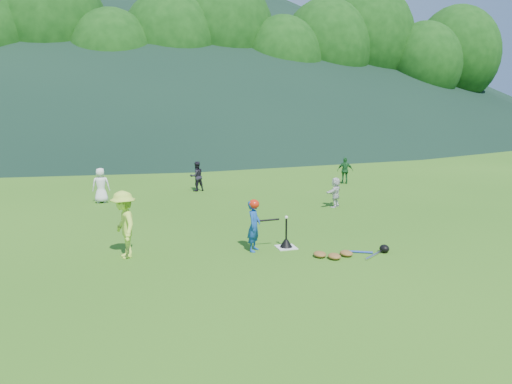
% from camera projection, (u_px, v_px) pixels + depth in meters
% --- Properties ---
extents(ground, '(120.00, 120.00, 0.00)m').
position_uv_depth(ground, '(286.00, 248.00, 11.80)').
color(ground, '#2F6316').
rests_on(ground, ground).
extents(home_plate, '(0.45, 0.45, 0.02)m').
position_uv_depth(home_plate, '(286.00, 247.00, 11.80)').
color(home_plate, silver).
rests_on(home_plate, ground).
extents(baseball, '(0.08, 0.08, 0.08)m').
position_uv_depth(baseball, '(286.00, 217.00, 11.67)').
color(baseball, white).
rests_on(baseball, batting_tee).
extents(batter_child, '(0.48, 0.52, 1.19)m').
position_uv_depth(batter_child, '(254.00, 226.00, 11.45)').
color(batter_child, '#154293').
rests_on(batter_child, ground).
extents(adult_coach, '(0.72, 1.05, 1.50)m').
position_uv_depth(adult_coach, '(124.00, 225.00, 10.95)').
color(adult_coach, '#BEE643').
rests_on(adult_coach, ground).
extents(fielder_a, '(0.60, 0.40, 1.19)m').
position_uv_depth(fielder_a, '(101.00, 185.00, 16.90)').
color(fielder_a, silver).
rests_on(fielder_a, ground).
extents(fielder_b, '(0.66, 0.57, 1.14)m').
position_uv_depth(fielder_b, '(197.00, 176.00, 19.08)').
color(fielder_b, black).
rests_on(fielder_b, ground).
extents(fielder_c, '(0.70, 0.50, 1.11)m').
position_uv_depth(fielder_c, '(345.00, 171.00, 20.78)').
color(fielder_c, '#1A5925').
rests_on(fielder_c, ground).
extents(fielder_d, '(0.86, 0.82, 0.98)m').
position_uv_depth(fielder_d, '(335.00, 192.00, 16.22)').
color(fielder_d, silver).
rests_on(fielder_d, ground).
extents(batting_tee, '(0.30, 0.30, 0.68)m').
position_uv_depth(batting_tee, '(286.00, 242.00, 11.78)').
color(batting_tee, black).
rests_on(batting_tee, home_plate).
extents(batter_gear, '(0.73, 0.26, 0.55)m').
position_uv_depth(batter_gear, '(255.00, 205.00, 11.37)').
color(batter_gear, red).
rests_on(batter_gear, ground).
extents(equipment_pile, '(1.80, 0.76, 0.19)m').
position_uv_depth(equipment_pile, '(347.00, 253.00, 11.15)').
color(equipment_pile, olive).
rests_on(equipment_pile, ground).
extents(outfield_fence, '(70.07, 0.08, 1.33)m').
position_uv_depth(outfield_fence, '(161.00, 137.00, 38.07)').
color(outfield_fence, gray).
rests_on(outfield_fence, ground).
extents(tree_line, '(70.04, 11.40, 14.82)m').
position_uv_depth(tree_line, '(153.00, 43.00, 42.26)').
color(tree_line, '#382314').
rests_on(tree_line, ground).
extents(distant_hills, '(155.00, 140.00, 32.00)m').
position_uv_depth(distant_hills, '(79.00, 31.00, 84.08)').
color(distant_hills, black).
rests_on(distant_hills, ground).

